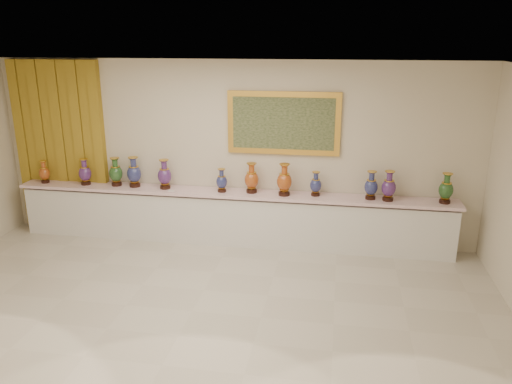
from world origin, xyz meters
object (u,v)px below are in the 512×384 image
Objects in this scene: vase_0 at (44,173)px; vase_2 at (116,173)px; counter at (230,218)px; vase_1 at (85,173)px.

vase_2 reaches higher than vase_0.
vase_0 reaches higher than counter.
vase_1 is 0.93× the size of vase_2.
vase_2 is at bearing 179.64° from counter.
counter is 18.62× the size of vase_0.
vase_2 is (0.55, 0.03, 0.02)m from vase_1.
vase_1 reaches higher than vase_0.
counter is 2.62m from vase_1.
vase_0 is 0.80× the size of vase_2.
vase_1 is at bearing 0.57° from vase_0.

